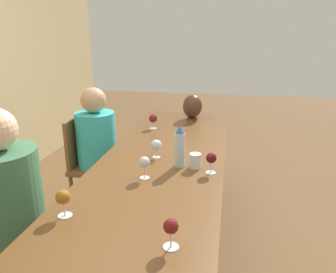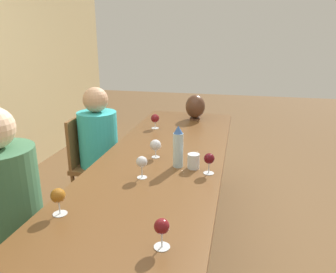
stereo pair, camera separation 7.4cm
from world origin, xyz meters
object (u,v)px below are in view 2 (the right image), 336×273
(wine_glass_4, at_px, (142,162))
(chair_far, at_px, (93,160))
(person_near, at_px, (9,211))
(wine_glass_2, at_px, (209,159))
(wine_glass_1, at_px, (162,227))
(person_far, at_px, (100,146))
(vase, at_px, (195,107))
(water_tumbler, at_px, (193,161))
(water_bottle, at_px, (178,147))
(wine_glass_5, at_px, (58,196))
(wine_glass_3, at_px, (155,119))
(wine_glass_0, at_px, (155,145))
(chair_near, at_px, (1,238))

(wine_glass_4, distance_m, chair_far, 1.23)
(wine_glass_4, distance_m, person_near, 0.80)
(wine_glass_2, distance_m, chair_far, 1.43)
(wine_glass_1, height_order, person_far, person_far)
(person_near, xyz_separation_m, person_far, (1.26, -0.00, -0.04))
(vase, bearing_deg, water_tumbler, -172.44)
(water_bottle, xyz_separation_m, chair_far, (0.66, 0.95, -0.44))
(water_bottle, height_order, person_far, person_far)
(water_bottle, height_order, person_near, person_near)
(wine_glass_4, distance_m, wine_glass_5, 0.57)
(wine_glass_1, xyz_separation_m, wine_glass_5, (0.15, 0.56, 0.00))
(chair_far, bearing_deg, wine_glass_1, -145.63)
(chair_far, xyz_separation_m, person_far, (0.00, -0.08, 0.15))
(wine_glass_3, xyz_separation_m, chair_far, (-0.19, 0.56, -0.39))
(wine_glass_0, xyz_separation_m, chair_far, (0.53, 0.76, -0.39))
(wine_glass_4, height_order, person_near, person_near)
(wine_glass_5, bearing_deg, wine_glass_3, -2.77)
(wine_glass_1, bearing_deg, wine_glass_0, 16.06)
(wine_glass_3, bearing_deg, chair_far, 108.75)
(wine_glass_0, xyz_separation_m, wine_glass_2, (-0.20, -0.40, 0.01))
(wine_glass_0, bearing_deg, water_tumbler, -114.99)
(wine_glass_2, xyz_separation_m, wine_glass_3, (0.92, 0.59, -0.00))
(wine_glass_3, height_order, wine_glass_5, wine_glass_5)
(wine_glass_5, distance_m, person_near, 0.47)
(water_bottle, bearing_deg, wine_glass_1, -173.55)
(water_tumbler, height_order, wine_glass_5, wine_glass_5)
(water_tumbler, height_order, wine_glass_2, wine_glass_2)
(water_bottle, height_order, wine_glass_3, water_bottle)
(wine_glass_2, xyz_separation_m, wine_glass_5, (-0.65, 0.67, 0.00))
(vase, distance_m, person_far, 1.04)
(water_bottle, distance_m, wine_glass_4, 0.29)
(wine_glass_2, bearing_deg, water_tumbler, 60.14)
(water_tumbler, distance_m, person_near, 1.14)
(wine_glass_5, bearing_deg, person_near, 72.83)
(wine_glass_0, relative_size, wine_glass_4, 0.95)
(water_bottle, bearing_deg, person_near, 124.67)
(chair_near, xyz_separation_m, person_near, (0.00, -0.08, 0.19))
(wine_glass_3, distance_m, person_far, 0.57)
(wine_glass_0, distance_m, person_far, 0.89)
(wine_glass_2, height_order, wine_glass_5, wine_glass_5)
(wine_glass_0, distance_m, chair_far, 1.00)
(chair_far, distance_m, person_near, 1.27)
(wine_glass_5, height_order, chair_near, wine_glass_5)
(vase, relative_size, wine_glass_3, 1.87)
(wine_glass_5, height_order, chair_far, wine_glass_5)
(wine_glass_1, xyz_separation_m, person_near, (0.27, 0.96, -0.20))
(wine_glass_3, bearing_deg, person_near, 161.66)
(water_bottle, xyz_separation_m, vase, (1.27, 0.06, -0.01))
(water_tumbler, xyz_separation_m, chair_near, (-0.59, 1.05, -0.35))
(water_tumbler, bearing_deg, chair_far, 57.60)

